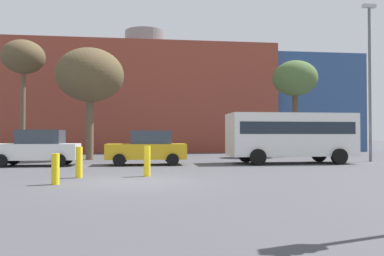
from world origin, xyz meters
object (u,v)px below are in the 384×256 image
object	(u,v)px
bollard_yellow_0	(147,161)
street_lamp	(370,73)
bollard_yellow_2	(79,162)
parked_car_1	(37,148)
bare_tree_0	(23,59)
bare_tree_1	(295,80)
bare_tree_2	(90,76)
white_bus	(290,134)
parked_car_2	(147,148)
bollard_yellow_1	(55,169)

from	to	relation	value
bollard_yellow_0	street_lamp	world-z (taller)	street_lamp
bollard_yellow_0	bollard_yellow_2	xyz separation A→B (m)	(-2.43, -0.19, -0.01)
parked_car_1	bollard_yellow_0	size ratio (longest dim) A/B	3.68
bare_tree_0	bollard_yellow_0	world-z (taller)	bare_tree_0
bare_tree_1	bare_tree_2	world-z (taller)	bare_tree_2
bare_tree_0	street_lamp	size ratio (longest dim) A/B	0.88
bare_tree_1	bollard_yellow_2	distance (m)	18.71
bollard_yellow_2	street_lamp	bearing A→B (deg)	23.46
white_bus	parked_car_2	bearing A→B (deg)	0.84
parked_car_1	bollard_yellow_0	bearing A→B (deg)	134.09
bollard_yellow_2	bare_tree_0	bearing A→B (deg)	114.30
parked_car_1	parked_car_2	bearing A→B (deg)	180.00
bollard_yellow_0	bollard_yellow_1	world-z (taller)	bollard_yellow_0
white_bus	bollard_yellow_2	xyz separation A→B (m)	(-10.26, -5.95, -1.06)
parked_car_2	bollard_yellow_0	size ratio (longest dim) A/B	3.62
bare_tree_1	street_lamp	xyz separation A→B (m)	(2.26, -5.64, -0.43)
bollard_yellow_2	bare_tree_1	bearing A→B (deg)	43.15
parked_car_1	white_bus	bearing A→B (deg)	-179.51
parked_car_2	street_lamp	bearing A→B (deg)	-176.24
white_bus	bare_tree_2	distance (m)	12.86
parked_car_2	parked_car_1	bearing A→B (deg)	-0.00
white_bus	bollard_yellow_2	bearing A→B (deg)	30.12
bollard_yellow_1	bollard_yellow_2	xyz separation A→B (m)	(0.40, 1.85, 0.08)
bare_tree_2	bare_tree_1	bearing A→B (deg)	6.82
white_bus	bollard_yellow_1	distance (m)	13.26
bare_tree_2	bollard_yellow_2	size ratio (longest dim) A/B	6.34
bare_tree_2	bollard_yellow_1	world-z (taller)	bare_tree_2
parked_car_2	bare_tree_0	bearing A→B (deg)	-41.63
bollard_yellow_2	street_lamp	distance (m)	17.42
bare_tree_0	white_bus	bearing A→B (deg)	-24.58
bollard_yellow_2	white_bus	bearing A→B (deg)	30.12
bare_tree_2	street_lamp	world-z (taller)	street_lamp
white_bus	bollard_yellow_1	size ratio (longest dim) A/B	7.10
bare_tree_0	bollard_yellow_0	distance (m)	16.93
parked_car_1	bollard_yellow_0	xyz separation A→B (m)	(5.47, -5.64, -0.33)
bare_tree_0	bollard_yellow_2	bearing A→B (deg)	-65.70
bare_tree_0	bollard_yellow_2	distance (m)	16.01
bare_tree_2	street_lamp	bearing A→B (deg)	-13.36
bare_tree_2	parked_car_1	bearing A→B (deg)	-111.63
street_lamp	bollard_yellow_1	bearing A→B (deg)	-151.64
bare_tree_2	street_lamp	distance (m)	17.01
white_bus	bollard_yellow_0	world-z (taller)	white_bus
bare_tree_0	bare_tree_1	distance (m)	19.28
bollard_yellow_0	bollard_yellow_2	size ratio (longest dim) A/B	1.01
white_bus	bare_tree_0	bearing A→B (deg)	-24.58
parked_car_2	bare_tree_0	distance (m)	12.88
bollard_yellow_1	street_lamp	size ratio (longest dim) A/B	0.10
bollard_yellow_0	bollard_yellow_1	bearing A→B (deg)	-144.22
bollard_yellow_0	white_bus	bearing A→B (deg)	36.35
bare_tree_0	bollard_yellow_1	xyz separation A→B (m)	(5.66, -15.26, -6.38)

